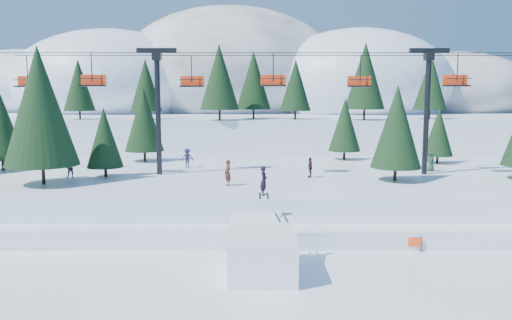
{
  "coord_description": "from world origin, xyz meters",
  "views": [
    {
      "loc": [
        -1.13,
        -22.93,
        8.85
      ],
      "look_at": [
        -1.03,
        6.0,
        5.2
      ],
      "focal_mm": 35.0,
      "sensor_mm": 36.0,
      "label": 1
    }
  ],
  "objects_px": {
    "chairlift": "(276,91)",
    "banner_near": "(396,241)",
    "banner_far": "(462,236)",
    "jump_kicker": "(262,251)"
  },
  "relations": [
    {
      "from": "chairlift",
      "to": "jump_kicker",
      "type": "bearing_deg",
      "value": -94.59
    },
    {
      "from": "jump_kicker",
      "to": "chairlift",
      "type": "xyz_separation_m",
      "value": [
        1.35,
        16.85,
        8.11
      ]
    },
    {
      "from": "jump_kicker",
      "to": "banner_near",
      "type": "xyz_separation_m",
      "value": [
        7.84,
        3.97,
        -0.67
      ]
    },
    {
      "from": "chairlift",
      "to": "banner_far",
      "type": "bearing_deg",
      "value": -47.78
    },
    {
      "from": "banner_near",
      "to": "banner_far",
      "type": "xyz_separation_m",
      "value": [
        4.26,
        1.04,
        0.0
      ]
    },
    {
      "from": "banner_near",
      "to": "banner_far",
      "type": "height_order",
      "value": "same"
    },
    {
      "from": "chairlift",
      "to": "banner_far",
      "type": "relative_size",
      "value": 17.64
    },
    {
      "from": "chairlift",
      "to": "banner_near",
      "type": "relative_size",
      "value": 16.48
    },
    {
      "from": "jump_kicker",
      "to": "banner_near",
      "type": "distance_m",
      "value": 8.81
    },
    {
      "from": "banner_near",
      "to": "banner_far",
      "type": "distance_m",
      "value": 4.38
    }
  ]
}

